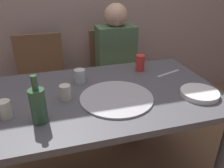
{
  "coord_description": "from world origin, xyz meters",
  "views": [
    {
      "loc": [
        -0.28,
        -1.22,
        1.42
      ],
      "look_at": [
        0.06,
        0.01,
        0.78
      ],
      "focal_mm": 36.42,
      "sensor_mm": 36.0,
      "label": 1
    }
  ],
  "objects": [
    {
      "name": "wine_bottle",
      "position": [
        -0.37,
        -0.21,
        0.83
      ],
      "size": [
        0.08,
        0.08,
        0.26
      ],
      "color": "#2D5133",
      "rests_on": "dining_table"
    },
    {
      "name": "dining_table",
      "position": [
        0.0,
        0.0,
        0.65
      ],
      "size": [
        1.48,
        0.87,
        0.73
      ],
      "color": "#4C4C51",
      "rests_on": "ground_plane"
    },
    {
      "name": "chair_right",
      "position": [
        0.32,
        0.84,
        0.51
      ],
      "size": [
        0.44,
        0.44,
        0.9
      ],
      "rotation": [
        0.0,
        0.0,
        3.14
      ],
      "color": "brown",
      "rests_on": "ground_plane"
    },
    {
      "name": "wine_glass",
      "position": [
        -0.11,
        0.19,
        0.78
      ],
      "size": [
        0.08,
        0.08,
        0.09
      ],
      "primitive_type": "cylinder",
      "color": "#B7C6BC",
      "rests_on": "dining_table"
    },
    {
      "name": "guest_in_sweater",
      "position": [
        0.32,
        0.68,
        0.64
      ],
      "size": [
        0.36,
        0.56,
        1.17
      ],
      "rotation": [
        0.0,
        0.0,
        3.14
      ],
      "color": "#4C6B47",
      "rests_on": "ground_plane"
    },
    {
      "name": "plate_stack",
      "position": [
        0.56,
        -0.2,
        0.75
      ],
      "size": [
        0.23,
        0.23,
        0.03
      ],
      "primitive_type": "cylinder",
      "color": "white",
      "rests_on": "dining_table"
    },
    {
      "name": "tumbler_far",
      "position": [
        -0.23,
        -0.02,
        0.78
      ],
      "size": [
        0.07,
        0.07,
        0.09
      ],
      "primitive_type": "cylinder",
      "color": "beige",
      "rests_on": "dining_table"
    },
    {
      "name": "pizza_tray",
      "position": [
        0.06,
        -0.09,
        0.74
      ],
      "size": [
        0.44,
        0.44,
        0.01
      ],
      "primitive_type": "cylinder",
      "color": "#ADADB2",
      "rests_on": "dining_table"
    },
    {
      "name": "tumbler_near",
      "position": [
        -0.55,
        -0.12,
        0.78
      ],
      "size": [
        0.07,
        0.07,
        0.1
      ],
      "primitive_type": "cylinder",
      "color": "beige",
      "rests_on": "dining_table"
    },
    {
      "name": "table_knife",
      "position": [
        0.54,
        0.15,
        0.74
      ],
      "size": [
        0.22,
        0.09,
        0.01
      ],
      "primitive_type": "cube",
      "rotation": [
        0.0,
        0.0,
        3.46
      ],
      "color": "#B7B7BC",
      "rests_on": "dining_table"
    },
    {
      "name": "soda_can",
      "position": [
        0.36,
        0.27,
        0.79
      ],
      "size": [
        0.07,
        0.07,
        0.12
      ],
      "primitive_type": "cylinder",
      "color": "red",
      "rests_on": "dining_table"
    },
    {
      "name": "chair_left",
      "position": [
        -0.39,
        0.84,
        0.51
      ],
      "size": [
        0.44,
        0.44,
        0.9
      ],
      "rotation": [
        0.0,
        0.0,
        3.14
      ],
      "color": "brown",
      "rests_on": "ground_plane"
    }
  ]
}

